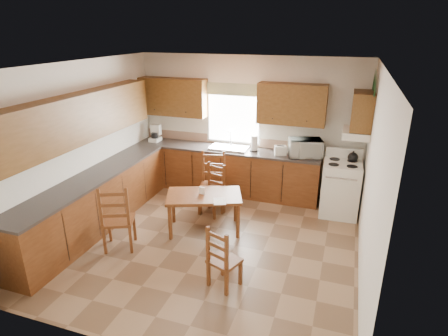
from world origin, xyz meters
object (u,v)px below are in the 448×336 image
(microwave, at_px, (305,148))
(chair_near_right, at_px, (225,257))
(dining_table, at_px, (204,212))
(chair_far_left, at_px, (212,190))
(chair_near_left, at_px, (118,216))
(stove, at_px, (340,189))
(chair_far_right, at_px, (212,182))

(microwave, bearing_deg, chair_near_right, -119.95)
(chair_near_right, bearing_deg, dining_table, -36.97)
(chair_far_left, bearing_deg, chair_near_left, -107.67)
(chair_near_right, bearing_deg, stove, -95.38)
(chair_near_right, bearing_deg, chair_near_left, 10.24)
(microwave, distance_m, chair_far_left, 1.91)
(stove, relative_size, chair_near_left, 0.91)
(chair_near_right, height_order, chair_far_left, chair_far_left)
(dining_table, bearing_deg, microwave, 28.76)
(chair_near_right, relative_size, chair_far_left, 0.95)
(chair_near_left, bearing_deg, microwave, -156.39)
(chair_near_left, bearing_deg, dining_table, -161.44)
(dining_table, height_order, chair_near_right, chair_near_right)
(chair_near_left, height_order, chair_near_right, chair_near_left)
(microwave, bearing_deg, chair_far_left, -162.48)
(chair_far_left, height_order, chair_far_right, chair_far_right)
(microwave, xyz_separation_m, chair_far_right, (-1.52, -0.86, -0.55))
(microwave, relative_size, chair_near_left, 0.52)
(chair_far_left, bearing_deg, chair_far_right, 121.01)
(stove, distance_m, chair_far_right, 2.29)
(microwave, xyz_separation_m, chair_far_left, (-1.47, -1.05, -0.63))
(chair_near_right, distance_m, chair_far_left, 2.03)
(chair_far_right, bearing_deg, microwave, 16.49)
(chair_near_right, relative_size, chair_far_right, 0.81)
(dining_table, xyz_separation_m, chair_near_right, (0.78, -1.26, 0.11))
(microwave, bearing_deg, stove, -41.66)
(microwave, height_order, chair_far_right, microwave)
(microwave, bearing_deg, chair_far_right, -168.51)
(stove, bearing_deg, chair_near_right, -118.83)
(microwave, relative_size, dining_table, 0.46)
(chair_far_left, xyz_separation_m, chair_far_right, (-0.05, 0.19, 0.07))
(chair_near_right, bearing_deg, chair_far_right, -44.27)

